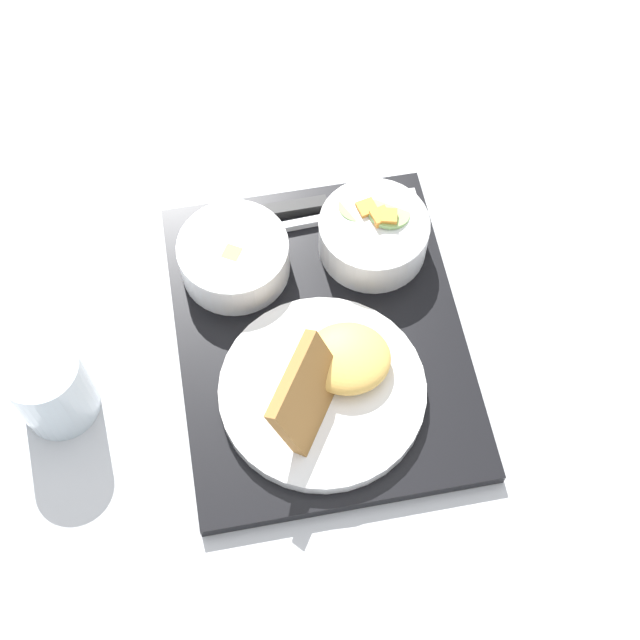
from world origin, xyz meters
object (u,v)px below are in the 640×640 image
bowl_salad (374,233)px  plate_main (327,385)px  knife (303,208)px  spoon (331,217)px  glass_water (52,389)px  bowl_soup (234,255)px

bowl_salad → plate_main: plate_main is taller
knife → spoon: (0.01, 0.03, -0.00)m
bowl_salad → knife: bowl_salad is taller
knife → bowl_salad: bearing=-43.6°
plate_main → glass_water: (-0.00, -0.27, 0.01)m
bowl_soup → knife: bearing=134.6°
plate_main → bowl_soup: bearing=-148.0°
bowl_soup → plate_main: plate_main is taller
plate_main → spoon: 0.21m
knife → spoon: knife is taller
bowl_soup → knife: bowl_soup is taller
plate_main → spoon: bearing=176.6°
bowl_salad → plate_main: (0.17, -0.06, -0.01)m
plate_main → glass_water: 0.27m
bowl_soup → knife: size_ratio=0.64×
spoon → glass_water: 0.36m
bowl_salad → glass_water: (0.17, -0.33, -0.00)m
spoon → plate_main: bearing=-104.6°
bowl_salad → knife: (-0.05, -0.08, -0.02)m
knife → spoon: 0.03m
bowl_soup → glass_water: (0.15, -0.18, -0.00)m
knife → glass_water: glass_water is taller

